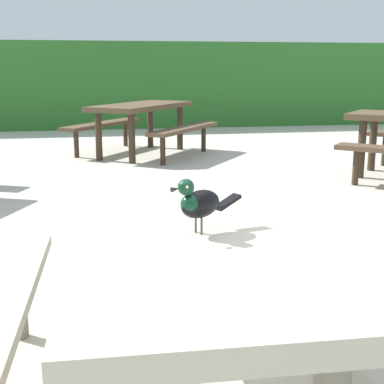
% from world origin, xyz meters
% --- Properties ---
extents(hedge_wall, '(28.00, 2.03, 1.77)m').
position_xyz_m(hedge_wall, '(0.00, 10.76, 0.89)').
color(hedge_wall, '#2D6B28').
rests_on(hedge_wall, ground).
extents(picnic_table_foreground, '(1.73, 1.82, 0.74)m').
position_xyz_m(picnic_table_foreground, '(-0.29, 0.28, 0.56)').
color(picnic_table_foreground, '#B2A893').
rests_on(picnic_table_foreground, ground).
extents(bird_grackle, '(0.26, 0.17, 0.18)m').
position_xyz_m(bird_grackle, '(-0.27, 0.10, 0.84)').
color(bird_grackle, black).
rests_on(bird_grackle, picnic_table_foreground).
extents(picnic_table_mid_right, '(2.36, 2.37, 0.74)m').
position_xyz_m(picnic_table_mid_right, '(0.10, 6.36, 0.56)').
color(picnic_table_mid_right, brown).
rests_on(picnic_table_mid_right, ground).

